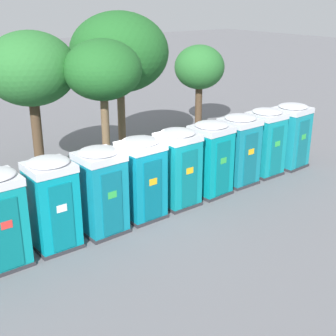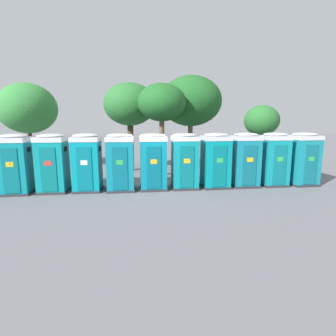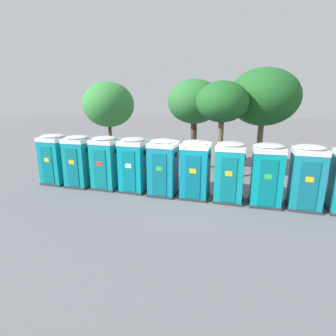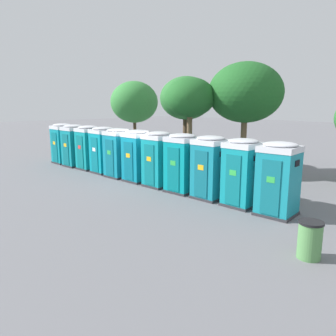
% 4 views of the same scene
% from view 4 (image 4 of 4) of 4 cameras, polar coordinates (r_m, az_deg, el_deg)
% --- Properties ---
extents(ground_plane, '(120.00, 120.00, 0.00)m').
position_cam_4_polar(ground_plane, '(16.55, -4.50, -2.08)').
color(ground_plane, slate).
extents(portapotty_0, '(1.26, 1.22, 2.54)m').
position_cam_4_polar(portapotty_0, '(22.08, -17.83, 4.13)').
color(portapotty_0, '#2D2D33').
rests_on(portapotty_0, ground).
extents(portapotty_1, '(1.25, 1.28, 2.54)m').
position_cam_4_polar(portapotty_1, '(20.79, -16.06, 3.82)').
color(portapotty_1, '#2D2D33').
rests_on(portapotty_1, ground).
extents(portapotty_2, '(1.24, 1.24, 2.54)m').
position_cam_4_polar(portapotty_2, '(19.61, -13.67, 3.52)').
color(portapotty_2, '#2D2D33').
rests_on(portapotty_2, ground).
extents(portapotty_3, '(1.22, 1.22, 2.54)m').
position_cam_4_polar(portapotty_3, '(18.41, -11.20, 3.15)').
color(portapotty_3, '#2D2D33').
rests_on(portapotty_3, ground).
extents(portapotty_4, '(1.28, 1.26, 2.54)m').
position_cam_4_polar(portapotty_4, '(17.20, -8.65, 2.67)').
color(portapotty_4, '#2D2D33').
rests_on(portapotty_4, ground).
extents(portapotty_5, '(1.26, 1.25, 2.54)m').
position_cam_4_polar(portapotty_5, '(16.12, -5.35, 2.18)').
color(portapotty_5, '#2D2D33').
rests_on(portapotty_5, ground).
extents(portapotty_6, '(1.23, 1.24, 2.54)m').
position_cam_4_polar(portapotty_6, '(15.07, -1.68, 1.60)').
color(portapotty_6, '#2D2D33').
rests_on(portapotty_6, ground).
extents(portapotty_7, '(1.31, 1.29, 2.54)m').
position_cam_4_polar(portapotty_7, '(14.08, 2.45, 0.92)').
color(portapotty_7, '#2D2D33').
rests_on(portapotty_7, ground).
extents(portapotty_8, '(1.24, 1.24, 2.54)m').
position_cam_4_polar(portapotty_8, '(13.22, 7.33, 0.16)').
color(portapotty_8, '#2D2D33').
rests_on(portapotty_8, ground).
extents(portapotty_9, '(1.21, 1.23, 2.54)m').
position_cam_4_polar(portapotty_9, '(12.44, 12.73, -0.72)').
color(portapotty_9, '#2D2D33').
rests_on(portapotty_9, ground).
extents(portapotty_10, '(1.34, 1.30, 2.54)m').
position_cam_4_polar(portapotty_10, '(11.71, 18.62, -1.78)').
color(portapotty_10, '#2D2D33').
rests_on(portapotty_10, ground).
extents(street_tree_0, '(2.67, 2.67, 5.14)m').
position_cam_4_polar(street_tree_0, '(17.64, 3.84, 12.04)').
color(street_tree_0, brown).
rests_on(street_tree_0, ground).
extents(street_tree_2, '(3.93, 3.93, 5.93)m').
position_cam_4_polar(street_tree_2, '(18.15, 13.34, 12.61)').
color(street_tree_2, brown).
rests_on(street_tree_2, ground).
extents(street_tree_3, '(3.63, 3.63, 5.47)m').
position_cam_4_polar(street_tree_3, '(25.79, -5.89, 11.34)').
color(street_tree_3, '#4C3826').
rests_on(street_tree_3, ground).
extents(street_tree_4, '(3.17, 3.17, 5.39)m').
position_cam_4_polar(street_tree_4, '(20.16, 3.19, 11.95)').
color(street_tree_4, '#4C3826').
rests_on(street_tree_4, ground).
extents(trash_can, '(0.61, 0.61, 0.96)m').
position_cam_4_polar(trash_can, '(8.99, 23.46, -11.38)').
color(trash_can, '#518C4C').
rests_on(trash_can, ground).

